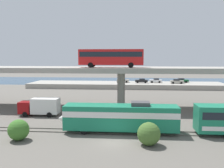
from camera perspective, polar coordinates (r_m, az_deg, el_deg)
The scene contains 16 objects.
ground_plane at distance 29.67m, azimuth 0.24°, elevation -13.43°, with size 260.00×260.00×0.00m, color #605B54.
rail_strip_near at distance 32.71m, azimuth 0.71°, elevation -11.45°, with size 110.00×0.12×0.12m, color #59544C.
rail_strip_far at distance 34.16m, azimuth 0.89°, elevation -10.68°, with size 110.00×0.12×0.12m, color #59544C.
train_locomotive at distance 32.88m, azimuth 0.75°, elevation -7.50°, with size 16.05×3.04×4.18m.
highway_overpass at distance 48.00m, azimuth 2.16°, elevation 3.11°, with size 96.00×10.16×8.12m.
transit_bus_on_overpass at distance 46.20m, azimuth -0.18°, elevation 6.40°, with size 12.00×2.68×3.40m.
service_truck_west at distance 44.04m, azimuth -16.29°, elevation -5.01°, with size 6.80×2.46×3.04m.
pier_parking_lot at distance 83.41m, azimuth 3.26°, elevation -0.24°, with size 65.14×12.84×1.57m, color #9E998E.
parked_car_0 at distance 84.18m, azimuth 2.50°, elevation 0.88°, with size 4.19×1.94×1.50m.
parked_car_1 at distance 84.83m, azimuth 10.13°, elevation 0.84°, with size 4.09×1.98×1.50m.
parked_car_2 at distance 83.34m, azimuth 14.84°, elevation 0.64°, with size 4.26×1.91×1.50m.
parked_car_3 at distance 83.25m, azimuth 6.89°, elevation 0.79°, with size 4.19×1.82×1.50m.
parked_car_4 at distance 87.12m, azimuth 15.87°, elevation 0.83°, with size 4.42×1.98×1.50m.
harbor_water at distance 106.37m, azimuth 3.60°, elevation 0.69°, with size 140.00×36.00×0.01m, color navy.
shrub_left at distance 32.09m, azimuth -20.92°, elevation -9.95°, with size 2.54×2.54×2.54m, color #3B7028.
shrub_right at distance 28.68m, azimuth 8.56°, elevation -11.40°, with size 2.65×2.65×2.65m, color #43662B.
Camera 1 is at (2.23, -27.88, 9.89)m, focal length 39.28 mm.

